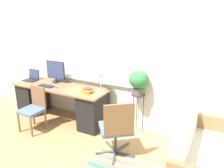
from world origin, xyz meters
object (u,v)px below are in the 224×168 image
Objects in this scene: desk_lamp at (101,76)px; desk_chair_wooden at (34,108)px; keyboard at (46,86)px; monitor at (56,71)px; laptop at (32,78)px; potted_plant at (139,81)px; mouse at (56,87)px; book_stack at (87,90)px; couch_loveseat at (206,162)px; office_chair_swivel at (117,128)px; plant_stand at (138,100)px.

desk_chair_wooden is (-1.07, -0.69, -0.58)m from desk_lamp.
monitor is at bearing 91.38° from keyboard.
keyboard is 1.20m from desk_lamp.
laptop is 0.35× the size of desk_chair_wooden.
desk_lamp is at bearing 35.70° from desk_chair_wooden.
desk_lamp is at bearing -168.96° from potted_plant.
mouse is (0.24, 0.02, 0.01)m from keyboard.
monitor is 2.00× the size of book_stack.
mouse is 2.93m from couch_loveseat.
office_chair_swivel is 0.65× the size of couch_loveseat.
monitor is 1.15m from desk_lamp.
laptop is at bearing 162.16° from keyboard.
mouse is at bearing -164.95° from desk_lamp.
mouse is at bearing 3.80° from keyboard.
plant_stand is (0.90, 0.31, -0.13)m from book_stack.
desk_lamp is (1.73, 0.06, 0.25)m from laptop.
laptop is at bearing 168.17° from mouse.
laptop is at bearing 176.00° from book_stack.
laptop is 2.45m from potted_plant.
keyboard is 0.35× the size of office_chair_swivel.
plant_stand is at bearing 27.85° from desk_chair_wooden.
desk_lamp is 0.72m from potted_plant.
monitor is 0.32× the size of couch_loveseat.
desk_chair_wooden is at bearing -154.88° from potted_plant.
plant_stand is (0.70, 0.14, -0.39)m from desk_lamp.
monitor reaches higher than book_stack.
office_chair_swivel is at bearing -31.96° from book_stack.
plant_stand is (1.84, 0.07, -0.33)m from monitor.
book_stack is 0.31× the size of plant_stand.
plant_stand is at bearing -135.00° from potted_plant.
book_stack is at bearing -161.09° from plant_stand.
desk_chair_wooden reaches higher than couch_loveseat.
keyboard is 1.88m from plant_stand.
keyboard is 1.90m from potted_plant.
laptop is 2.53m from office_chair_swivel.
mouse is 0.09× the size of plant_stand.
couch_loveseat is at bearing -31.94° from potted_plant.
couch_loveseat is 1.54m from plant_stand.
couch_loveseat is at bearing -9.05° from laptop.
monitor is 0.40m from keyboard.
laptop is at bearing -167.75° from monitor.
potted_plant reaches higher than desk_lamp.
desk_chair_wooden is at bearing 90.78° from couch_loveseat.
keyboard is at bearing -88.62° from monitor.
couch_loveseat is (1.28, 0.07, -0.21)m from office_chair_swivel.
office_chair_swivel is at bearing 93.22° from couch_loveseat.
potted_plant reaches higher than desk_chair_wooden.
monitor reaches higher than potted_plant.
office_chair_swivel is at bearing -15.26° from laptop.
monitor is 1.88m from plant_stand.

